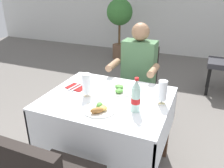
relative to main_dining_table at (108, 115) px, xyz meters
The scene contains 10 objects.
main_dining_table is the anchor object (origin of this frame).
chair_far_diner_seat 0.82m from the main_dining_table, 90.00° to the left, with size 0.44×0.50×0.97m.
seated_diner_far 0.73m from the main_dining_table, 86.62° to the left, with size 0.50×0.46×1.26m.
plate_near_camera 0.31m from the main_dining_table, 80.84° to the right, with size 0.26×0.26×0.06m.
plate_far_diner 0.25m from the main_dining_table, 69.03° to the left, with size 0.25×0.25×0.05m.
beer_glass_left 0.33m from the main_dining_table, 162.54° to the right, with size 0.07×0.07×0.20m.
beer_glass_middle 0.53m from the main_dining_table, ahead, with size 0.07×0.07×0.20m.
cola_bottle_primary 0.43m from the main_dining_table, 23.90° to the right, with size 0.07×0.07×0.27m.
napkin_cutlery_set 0.39m from the main_dining_table, 169.46° to the left, with size 0.19×0.20×0.01m.
potted_plant_corner 3.50m from the main_dining_table, 109.47° to the left, with size 0.56×0.56×1.32m.
Camera 1 is at (0.58, -1.41, 1.65)m, focal length 37.22 mm.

